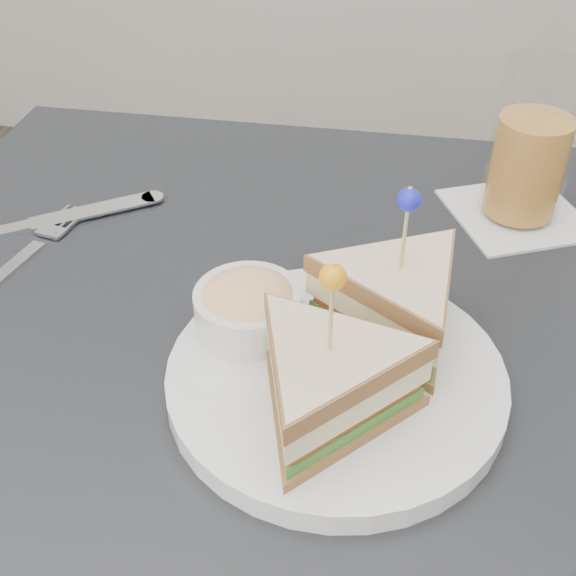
{
  "coord_description": "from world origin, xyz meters",
  "views": [
    {
      "loc": [
        0.09,
        -0.44,
        1.16
      ],
      "look_at": [
        0.01,
        0.01,
        0.8
      ],
      "focal_mm": 45.0,
      "sensor_mm": 36.0,
      "label": 1
    }
  ],
  "objects": [
    {
      "name": "cutlery_knife",
      "position": [
        -0.27,
        0.13,
        0.75
      ],
      "size": [
        0.21,
        0.15,
        0.01
      ],
      "rotation": [
        0.0,
        0.0,
        -0.97
      ],
      "color": "white",
      "rests_on": "table"
    },
    {
      "name": "cutlery_fork",
      "position": [
        -0.26,
        0.08,
        0.75
      ],
      "size": [
        0.06,
        0.19,
        0.01
      ],
      "rotation": [
        0.0,
        0.0,
        -0.21
      ],
      "color": "white",
      "rests_on": "table"
    },
    {
      "name": "table",
      "position": [
        0.0,
        0.0,
        0.67
      ],
      "size": [
        0.8,
        0.8,
        0.75
      ],
      "color": "black",
      "rests_on": "ground"
    },
    {
      "name": "drink_set",
      "position": [
        0.21,
        0.23,
        0.82
      ],
      "size": [
        0.17,
        0.17,
        0.16
      ],
      "rotation": [
        0.0,
        0.0,
        0.42
      ],
      "color": "silver",
      "rests_on": "table"
    },
    {
      "name": "plate_meal",
      "position": [
        0.06,
        -0.04,
        0.79
      ],
      "size": [
        0.32,
        0.32,
        0.15
      ],
      "rotation": [
        0.0,
        0.0,
        0.28
      ],
      "color": "silver",
      "rests_on": "table"
    }
  ]
}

